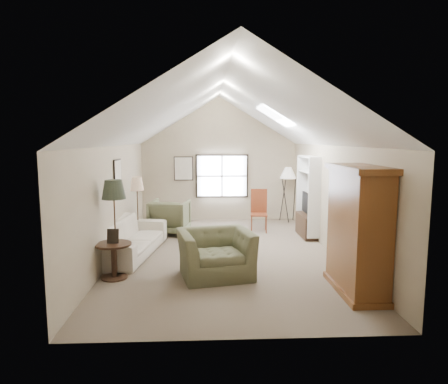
{
  "coord_description": "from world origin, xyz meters",
  "views": [
    {
      "loc": [
        -0.44,
        -9.0,
        2.66
      ],
      "look_at": [
        0.0,
        0.4,
        1.4
      ],
      "focal_mm": 32.0,
      "sensor_mm": 36.0,
      "label": 1
    }
  ],
  "objects_px": {
    "sofa": "(130,237)",
    "side_table": "(114,261)",
    "armoire": "(358,230)",
    "armchair_near": "(216,254)",
    "armchair_far": "(170,217)",
    "coffee_table": "(214,238)",
    "side_chair": "(259,211)"
  },
  "relations": [
    {
      "from": "coffee_table",
      "to": "side_chair",
      "type": "bearing_deg",
      "value": 48.68
    },
    {
      "from": "coffee_table",
      "to": "side_table",
      "type": "xyz_separation_m",
      "value": [
        -1.97,
        -2.23,
        0.13
      ]
    },
    {
      "from": "side_table",
      "to": "coffee_table",
      "type": "bearing_deg",
      "value": 48.56
    },
    {
      "from": "armoire",
      "to": "armchair_near",
      "type": "distance_m",
      "value": 2.68
    },
    {
      "from": "sofa",
      "to": "coffee_table",
      "type": "relative_size",
      "value": 3.29
    },
    {
      "from": "coffee_table",
      "to": "side_chair",
      "type": "relative_size",
      "value": 0.69
    },
    {
      "from": "armchair_near",
      "to": "side_chair",
      "type": "height_order",
      "value": "side_chair"
    },
    {
      "from": "coffee_table",
      "to": "armchair_near",
      "type": "bearing_deg",
      "value": -90.45
    },
    {
      "from": "armchair_far",
      "to": "armoire",
      "type": "bearing_deg",
      "value": 138.4
    },
    {
      "from": "armoire",
      "to": "armchair_near",
      "type": "relative_size",
      "value": 1.6
    },
    {
      "from": "armoire",
      "to": "coffee_table",
      "type": "height_order",
      "value": "armoire"
    },
    {
      "from": "side_table",
      "to": "side_chair",
      "type": "distance_m",
      "value": 4.98
    },
    {
      "from": "coffee_table",
      "to": "armoire",
      "type": "bearing_deg",
      "value": -52.1
    },
    {
      "from": "armoire",
      "to": "side_table",
      "type": "bearing_deg",
      "value": 168.79
    },
    {
      "from": "armchair_far",
      "to": "side_table",
      "type": "relative_size",
      "value": 1.53
    },
    {
      "from": "sofa",
      "to": "side_chair",
      "type": "height_order",
      "value": "side_chair"
    },
    {
      "from": "armchair_far",
      "to": "side_chair",
      "type": "bearing_deg",
      "value": -168.12
    },
    {
      "from": "sofa",
      "to": "side_table",
      "type": "xyz_separation_m",
      "value": [
        0.0,
        -1.6,
        -0.06
      ]
    },
    {
      "from": "armchair_far",
      "to": "side_table",
      "type": "xyz_separation_m",
      "value": [
        -0.75,
        -3.62,
        -0.14
      ]
    },
    {
      "from": "sofa",
      "to": "coffee_table",
      "type": "bearing_deg",
      "value": -63.7
    },
    {
      "from": "armchair_far",
      "to": "coffee_table",
      "type": "distance_m",
      "value": 1.87
    },
    {
      "from": "sofa",
      "to": "side_chair",
      "type": "xyz_separation_m",
      "value": [
        3.29,
        2.13,
        0.21
      ]
    },
    {
      "from": "armoire",
      "to": "armchair_near",
      "type": "xyz_separation_m",
      "value": [
        -2.43,
        0.92,
        -0.65
      ]
    },
    {
      "from": "armoire",
      "to": "side_table",
      "type": "relative_size",
      "value": 3.2
    },
    {
      "from": "sofa",
      "to": "armchair_near",
      "type": "xyz_separation_m",
      "value": [
        1.95,
        -1.55,
        0.05
      ]
    },
    {
      "from": "armchair_near",
      "to": "armoire",
      "type": "bearing_deg",
      "value": -32.77
    },
    {
      "from": "armchair_near",
      "to": "side_chair",
      "type": "relative_size",
      "value": 1.13
    },
    {
      "from": "sofa",
      "to": "side_chair",
      "type": "distance_m",
      "value": 3.92
    },
    {
      "from": "armchair_far",
      "to": "coffee_table",
      "type": "xyz_separation_m",
      "value": [
        1.22,
        -1.39,
        -0.27
      ]
    },
    {
      "from": "armoire",
      "to": "side_table",
      "type": "distance_m",
      "value": 4.53
    },
    {
      "from": "armoire",
      "to": "armchair_near",
      "type": "height_order",
      "value": "armoire"
    },
    {
      "from": "armchair_far",
      "to": "coffee_table",
      "type": "bearing_deg",
      "value": 140.69
    }
  ]
}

